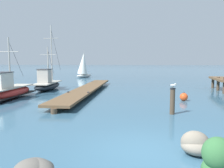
{
  "coord_description": "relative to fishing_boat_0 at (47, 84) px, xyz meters",
  "views": [
    {
      "loc": [
        -0.24,
        -6.62,
        2.8
      ],
      "look_at": [
        -2.03,
        7.02,
        1.4
      ],
      "focal_mm": 34.49,
      "sensor_mm": 36.0,
      "label": 1
    }
  ],
  "objects": [
    {
      "name": "ground_plane",
      "position": [
        9.56,
        -13.99,
        -0.63
      ],
      "size": [
        400.0,
        400.0,
        0.0
      ],
      "primitive_type": "plane",
      "color": "#38607A"
    },
    {
      "name": "floating_dock",
      "position": [
        4.49,
        -1.23,
        -0.26
      ],
      "size": [
        2.18,
        17.12,
        0.53
      ],
      "color": "brown",
      "rests_on": "ground"
    },
    {
      "name": "fishing_boat_0",
      "position": [
        0.0,
        0.0,
        0.0
      ],
      "size": [
        2.21,
        7.33,
        6.71
      ],
      "color": "black",
      "rests_on": "ground"
    },
    {
      "name": "fishing_boat_1",
      "position": [
        -0.74,
        -5.45,
        -0.0
      ],
      "size": [
        1.91,
        5.63,
        4.68
      ],
      "color": "#AD2823",
      "rests_on": "ground"
    },
    {
      "name": "mooring_piling",
      "position": [
        11.06,
        -8.89,
        0.12
      ],
      "size": [
        0.3,
        0.3,
        1.42
      ],
      "color": "#4C3D2D",
      "rests_on": "ground"
    },
    {
      "name": "perched_seagull",
      "position": [
        11.06,
        -8.88,
        0.94
      ],
      "size": [
        0.37,
        0.22,
        0.27
      ],
      "color": "gold",
      "rests_on": "mooring_piling"
    },
    {
      "name": "shore_rock_near_left",
      "position": [
        11.06,
        -14.04,
        -0.33
      ],
      "size": [
        1.21,
        1.15,
        0.74
      ],
      "color": "gray",
      "rests_on": "ground"
    },
    {
      "name": "mooring_buoy",
      "position": [
        12.49,
        -4.64,
        -0.34
      ],
      "size": [
        0.58,
        0.58,
        0.65
      ],
      "color": "#E04C1E",
      "rests_on": "ground"
    },
    {
      "name": "distant_sailboat",
      "position": [
        -0.97,
        17.61,
        1.57
      ],
      "size": [
        2.93,
        3.76,
        4.95
      ],
      "color": "silver",
      "rests_on": "ground"
    }
  ]
}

